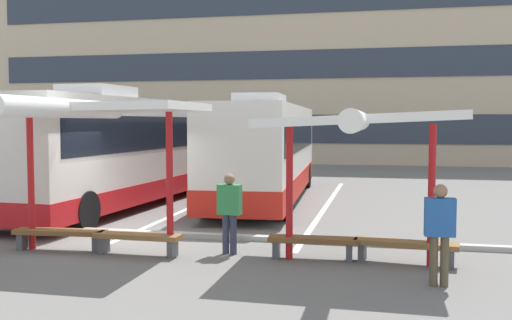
{
  "coord_description": "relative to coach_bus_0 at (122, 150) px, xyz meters",
  "views": [
    {
      "loc": [
        6.01,
        -12.71,
        2.75
      ],
      "look_at": [
        2.72,
        2.31,
        1.73
      ],
      "focal_mm": 41.04,
      "sensor_mm": 36.0,
      "label": 1
    }
  ],
  "objects": [
    {
      "name": "waiting_shelter_1",
      "position": [
        2.48,
        -6.69,
        1.14
      ],
      "size": [
        4.16,
        4.64,
        3.18
      ],
      "color": "red",
      "rests_on": "ground"
    },
    {
      "name": "bench_3",
      "position": [
        6.94,
        -6.11,
        -1.47
      ],
      "size": [
        1.77,
        0.48,
        0.45
      ],
      "color": "brown",
      "rests_on": "ground"
    },
    {
      "name": "waiting_passenger_2",
      "position": [
        9.23,
        -7.57,
        -0.81
      ],
      "size": [
        0.5,
        0.23,
        1.72
      ],
      "color": "brown",
      "rests_on": "ground"
    },
    {
      "name": "lane_stripe_2",
      "position": [
        6.5,
        1.33,
        -1.8
      ],
      "size": [
        0.16,
        14.0,
        0.01
      ],
      "primitive_type": "cube",
      "color": "white",
      "rests_on": "ground"
    },
    {
      "name": "bench_2",
      "position": [
        3.38,
        -6.52,
        -1.47
      ],
      "size": [
        1.84,
        0.46,
        0.45
      ],
      "color": "brown",
      "rests_on": "ground"
    },
    {
      "name": "platform_kerb",
      "position": [
        2.29,
        -4.57,
        -1.75
      ],
      "size": [
        44.0,
        0.24,
        0.12
      ],
      "primitive_type": "cube",
      "color": "#ADADA8",
      "rests_on": "ground"
    },
    {
      "name": "lane_stripe_0",
      "position": [
        -1.92,
        1.33,
        -1.8
      ],
      "size": [
        0.16,
        14.0,
        0.01
      ],
      "primitive_type": "cube",
      "color": "white",
      "rests_on": "ground"
    },
    {
      "name": "ground_plane",
      "position": [
        2.29,
        -4.88,
        -1.81
      ],
      "size": [
        160.0,
        160.0,
        0.0
      ],
      "primitive_type": "plane",
      "color": "slate"
    },
    {
      "name": "coach_bus_0",
      "position": [
        0.0,
        0.0,
        0.0
      ],
      "size": [
        3.26,
        11.68,
        3.81
      ],
      "color": "silver",
      "rests_on": "ground"
    },
    {
      "name": "coach_bus_1",
      "position": [
        4.29,
        2.42,
        -0.12
      ],
      "size": [
        3.12,
        11.66,
        3.63
      ],
      "color": "silver",
      "rests_on": "ground"
    },
    {
      "name": "terminal_building",
      "position": [
        2.32,
        26.96,
        6.47
      ],
      "size": [
        44.07,
        14.4,
        19.3
      ],
      "color": "#C6B293",
      "rests_on": "ground"
    },
    {
      "name": "bench_4",
      "position": [
        8.74,
        -6.12,
        -1.47
      ],
      "size": [
        2.0,
        0.68,
        0.45
      ],
      "color": "brown",
      "rests_on": "ground"
    },
    {
      "name": "waiting_passenger_1",
      "position": [
        5.21,
        -6.01,
        -0.84
      ],
      "size": [
        0.51,
        0.28,
        1.68
      ],
      "color": "#33384C",
      "rests_on": "ground"
    },
    {
      "name": "waiting_shelter_2",
      "position": [
        7.84,
        -6.45,
        0.91
      ],
      "size": [
        3.72,
        4.62,
        2.94
      ],
      "color": "red",
      "rests_on": "ground"
    },
    {
      "name": "bench_1",
      "position": [
        1.58,
        -6.45,
        -1.47
      ],
      "size": [
        2.01,
        0.57,
        0.45
      ],
      "color": "brown",
      "rests_on": "ground"
    },
    {
      "name": "lane_stripe_1",
      "position": [
        2.29,
        1.33,
        -1.8
      ],
      "size": [
        0.16,
        14.0,
        0.01
      ],
      "primitive_type": "cube",
      "color": "white",
      "rests_on": "ground"
    }
  ]
}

